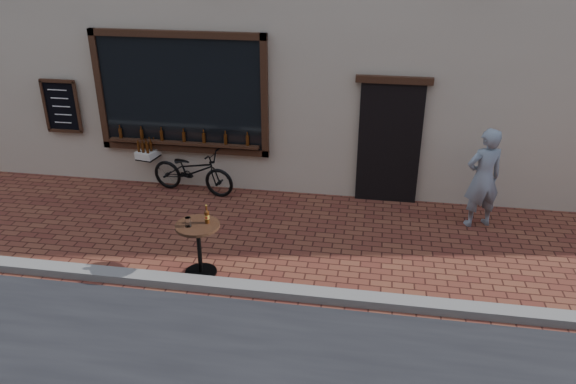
# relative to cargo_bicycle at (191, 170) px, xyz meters

# --- Properties ---
(ground) EXTENTS (90.00, 90.00, 0.00)m
(ground) POSITION_rel_cargo_bicycle_xyz_m (1.73, -3.21, -0.45)
(ground) COLOR #59261D
(ground) RESTS_ON ground
(kerb) EXTENTS (90.00, 0.25, 0.12)m
(kerb) POSITION_rel_cargo_bicycle_xyz_m (1.73, -3.01, -0.39)
(kerb) COLOR slate
(kerb) RESTS_ON ground
(cargo_bicycle) EXTENTS (1.98, 0.87, 0.94)m
(cargo_bicycle) POSITION_rel_cargo_bicycle_xyz_m (0.00, 0.00, 0.00)
(cargo_bicycle) COLOR black
(cargo_bicycle) RESTS_ON ground
(bistro_table) EXTENTS (0.63, 0.63, 1.09)m
(bistro_table) POSITION_rel_cargo_bicycle_xyz_m (1.01, -2.66, 0.13)
(bistro_table) COLOR black
(bistro_table) RESTS_ON ground
(pedestrian) EXTENTS (0.73, 0.61, 1.72)m
(pedestrian) POSITION_rel_cargo_bicycle_xyz_m (5.18, -0.46, 0.41)
(pedestrian) COLOR gray
(pedestrian) RESTS_ON ground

